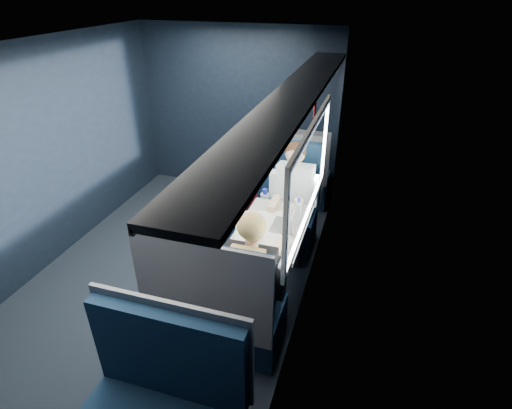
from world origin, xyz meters
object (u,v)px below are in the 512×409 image
(seat_bay_near, at_px, (272,208))
(bottle_small, at_px, (298,209))
(seat_bay_far, at_px, (219,311))
(seat_row_front, at_px, (291,177))
(man, at_px, (292,196))
(cup, at_px, (298,203))
(woman, at_px, (254,274))
(laptop, at_px, (289,222))
(table, at_px, (269,233))

(seat_bay_near, xyz_separation_m, bottle_small, (0.42, -0.62, 0.41))
(seat_bay_far, relative_size, seat_row_front, 1.09)
(seat_bay_near, xyz_separation_m, man, (0.27, -0.17, 0.30))
(cup, bearing_deg, woman, -95.49)
(seat_row_front, xyz_separation_m, bottle_small, (0.41, -1.55, 0.42))
(man, bearing_deg, laptop, -80.27)
(seat_row_front, bearing_deg, laptop, -78.34)
(woman, relative_size, bottle_small, 6.55)
(table, xyz_separation_m, seat_row_front, (-0.18, 1.80, -0.25))
(seat_bay_far, xyz_separation_m, bottle_small, (0.41, 1.12, 0.41))
(seat_bay_near, relative_size, seat_bay_far, 1.00)
(seat_bay_near, distance_m, seat_bay_far, 1.74)
(seat_bay_far, relative_size, laptop, 4.23)
(bottle_small, bearing_deg, seat_bay_near, 124.18)
(table, distance_m, laptop, 0.23)
(table, relative_size, woman, 0.76)
(man, bearing_deg, seat_bay_near, 147.78)
(table, distance_m, seat_bay_near, 0.92)
(man, bearing_deg, table, -95.52)
(laptop, bearing_deg, man, 99.73)
(table, relative_size, cup, 11.65)
(woman, distance_m, bottle_small, 0.97)
(seat_bay_far, distance_m, man, 1.62)
(table, height_order, man, man)
(seat_bay_near, height_order, woman, woman)
(laptop, bearing_deg, bottle_small, 79.27)
(table, xyz_separation_m, seat_bay_near, (-0.20, 0.87, -0.24))
(laptop, relative_size, cup, 3.47)
(table, height_order, laptop, laptop)
(man, relative_size, bottle_small, 6.55)
(bottle_small, bearing_deg, laptop, -100.73)
(seat_row_front, relative_size, bottle_small, 5.75)
(man, relative_size, laptop, 4.44)
(table, bearing_deg, bottle_small, 47.44)
(seat_row_front, height_order, man, man)
(bottle_small, xyz_separation_m, cup, (-0.05, 0.19, -0.05))
(laptop, height_order, cup, laptop)
(man, relative_size, woman, 1.00)
(table, distance_m, man, 0.70)
(man, distance_m, bottle_small, 0.49)
(man, xyz_separation_m, cup, (0.11, -0.26, 0.06))
(laptop, bearing_deg, seat_bay_near, 114.46)
(seat_bay_near, distance_m, laptop, 1.00)
(seat_bay_near, bearing_deg, laptop, -65.54)
(seat_bay_near, distance_m, bottle_small, 0.86)
(seat_bay_near, bearing_deg, seat_row_front, 88.96)
(table, height_order, cup, cup)
(laptop, bearing_deg, woman, -98.91)
(seat_bay_far, height_order, laptop, seat_bay_far)
(cup, bearing_deg, man, 112.64)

